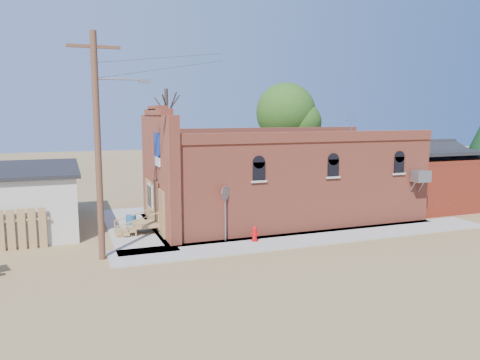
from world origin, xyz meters
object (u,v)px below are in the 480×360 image
object	(u,v)px
stop_sign	(225,198)
fire_hydrant	(255,234)
trash_barrel	(131,223)
brick_bar	(278,177)
utility_pole	(99,142)

from	to	relation	value
stop_sign	fire_hydrant	bearing A→B (deg)	-41.38
stop_sign	trash_barrel	bearing A→B (deg)	119.57
brick_bar	stop_sign	world-z (taller)	brick_bar
fire_hydrant	trash_barrel	distance (m)	6.40
brick_bar	utility_pole	size ratio (longest dim) A/B	1.82
brick_bar	fire_hydrant	xyz separation A→B (m)	(-3.12, -4.22, -1.91)
stop_sign	brick_bar	bearing A→B (deg)	22.07
fire_hydrant	trash_barrel	size ratio (longest dim) A/B	0.90
utility_pole	fire_hydrant	xyz separation A→B (m)	(6.66, 0.07, -4.35)
stop_sign	trash_barrel	world-z (taller)	stop_sign
utility_pole	trash_barrel	xyz separation A→B (m)	(1.64, 4.04, -4.30)
fire_hydrant	stop_sign	size ratio (longest dim) A/B	0.27
fire_hydrant	stop_sign	distance (m)	2.11
utility_pole	fire_hydrant	size ratio (longest dim) A/B	12.81
brick_bar	fire_hydrant	distance (m)	5.59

